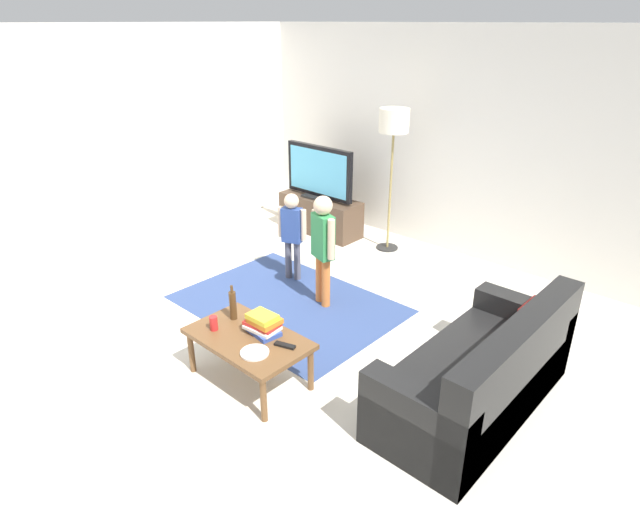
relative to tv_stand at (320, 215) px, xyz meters
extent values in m
plane|color=beige|center=(1.56, -2.30, -0.24)|extent=(7.80, 7.80, 0.00)
cube|color=silver|center=(1.56, 0.70, 1.11)|extent=(6.00, 0.12, 2.70)
cube|color=silver|center=(-1.44, -2.30, 1.11)|extent=(0.12, 6.00, 2.70)
cube|color=#33477A|center=(1.16, -1.76, -0.24)|extent=(2.20, 1.60, 0.01)
cube|color=#4C3828|center=(0.00, 0.00, 0.01)|extent=(1.20, 0.44, 0.50)
cube|color=black|center=(0.00, -0.05, -0.14)|extent=(1.10, 0.32, 0.03)
cube|color=black|center=(0.00, -0.02, 0.27)|extent=(0.44, 0.28, 0.03)
cube|color=black|center=(0.00, -0.02, 0.63)|extent=(1.10, 0.07, 0.68)
cube|color=#59B2D8|center=(0.00, -0.06, 0.63)|extent=(1.00, 0.01, 0.58)
cube|color=black|center=(3.34, -1.92, -0.03)|extent=(0.80, 1.80, 0.42)
cube|color=black|center=(3.64, -1.92, 0.19)|extent=(0.20, 1.80, 0.86)
cube|color=black|center=(3.34, -2.72, 0.06)|extent=(0.80, 0.20, 0.60)
cube|color=black|center=(3.34, -1.12, 0.06)|extent=(0.80, 0.20, 0.60)
cube|color=#B22823|center=(3.49, -1.37, 0.32)|extent=(0.10, 0.32, 0.32)
cylinder|color=#262626|center=(1.05, 0.15, -0.23)|extent=(0.28, 0.28, 0.02)
cylinder|color=#99844C|center=(1.05, 0.15, 0.52)|extent=(0.03, 0.03, 1.50)
cylinder|color=silver|center=(1.05, 0.15, 1.40)|extent=(0.36, 0.36, 0.28)
cylinder|color=#4C4C59|center=(0.72, -1.32, -0.02)|extent=(0.08, 0.08, 0.46)
cylinder|color=#4C4C59|center=(0.82, -1.28, -0.02)|extent=(0.08, 0.08, 0.46)
cube|color=#2D478C|center=(0.77, -1.30, 0.41)|extent=(0.25, 0.19, 0.39)
sphere|color=beige|center=(0.77, -1.30, 0.69)|extent=(0.16, 0.16, 0.16)
cylinder|color=beige|center=(0.64, -1.35, 0.43)|extent=(0.06, 0.06, 0.35)
cylinder|color=beige|center=(0.90, -1.25, 0.43)|extent=(0.06, 0.06, 0.35)
cylinder|color=orange|center=(1.36, -1.48, 0.02)|extent=(0.09, 0.09, 0.53)
cylinder|color=orange|center=(1.48, -1.52, 0.02)|extent=(0.09, 0.09, 0.53)
cube|color=#338C4C|center=(1.42, -1.50, 0.51)|extent=(0.28, 0.21, 0.45)
sphere|color=beige|center=(1.42, -1.50, 0.84)|extent=(0.19, 0.19, 0.19)
cylinder|color=beige|center=(1.26, -1.45, 0.54)|extent=(0.07, 0.07, 0.41)
cylinder|color=beige|center=(1.57, -1.55, 0.54)|extent=(0.07, 0.07, 0.41)
cube|color=brown|center=(1.85, -2.86, 0.16)|extent=(1.00, 0.60, 0.04)
cylinder|color=brown|center=(1.40, -3.11, -0.05)|extent=(0.05, 0.05, 0.38)
cylinder|color=brown|center=(2.30, -3.11, -0.05)|extent=(0.05, 0.05, 0.38)
cylinder|color=brown|center=(1.40, -2.61, -0.05)|extent=(0.05, 0.05, 0.38)
cylinder|color=brown|center=(2.30, -2.61, -0.05)|extent=(0.05, 0.05, 0.38)
cube|color=#334CA5|center=(1.91, -2.75, 0.19)|extent=(0.29, 0.22, 0.04)
cube|color=white|center=(1.90, -2.75, 0.23)|extent=(0.29, 0.21, 0.02)
cube|color=red|center=(1.89, -2.74, 0.25)|extent=(0.29, 0.21, 0.03)
cube|color=orange|center=(1.91, -2.73, 0.29)|extent=(0.24, 0.20, 0.04)
cube|color=yellow|center=(1.91, -2.75, 0.33)|extent=(0.23, 0.18, 0.04)
cylinder|color=#4C3319|center=(1.55, -2.76, 0.30)|extent=(0.06, 0.06, 0.25)
cylinder|color=#4C3319|center=(1.55, -2.76, 0.46)|extent=(0.02, 0.02, 0.06)
cube|color=black|center=(2.17, -2.76, 0.19)|extent=(0.18, 0.10, 0.02)
cylinder|color=red|center=(1.57, -2.98, 0.24)|extent=(0.07, 0.07, 0.12)
cylinder|color=white|center=(2.07, -2.98, 0.18)|extent=(0.22, 0.22, 0.02)
cube|color=silver|center=(2.09, -2.98, 0.19)|extent=(0.14, 0.08, 0.01)
camera|label=1|loc=(4.71, -5.12, 2.48)|focal=29.79mm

